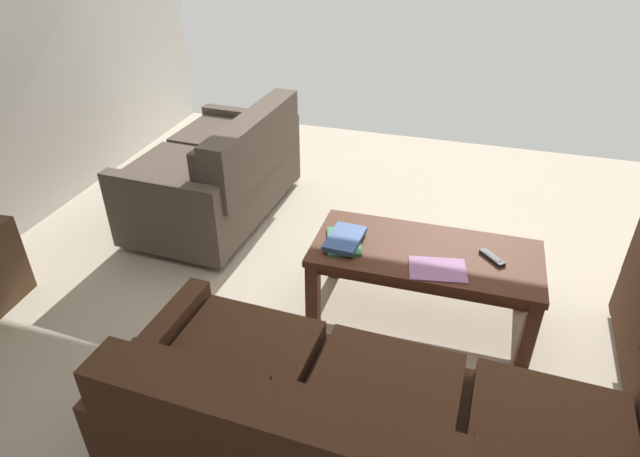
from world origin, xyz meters
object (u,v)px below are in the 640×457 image
Objects in this scene: loveseat_near at (220,172)px; sofa_main at (371,450)px; tv_remote at (492,258)px; coffee_table at (425,261)px; book_stack at (345,240)px; loose_magazine at (438,269)px.

sofa_main is at bearing 128.18° from loveseat_near.
sofa_main is 1.30m from tv_remote.
tv_remote is (-0.34, -0.02, 0.08)m from coffee_table.
book_stack reaches higher than coffee_table.
sofa_main is 6.54× the size of book_stack.
tv_remote is at bearing 159.50° from loveseat_near.
loveseat_near is 1.39m from book_stack.
loose_magazine is (0.26, 0.18, -0.01)m from tv_remote.
coffee_table is 0.45m from book_stack.
sofa_main is 1.07m from loose_magazine.
coffee_table is 0.19m from loose_magazine.
coffee_table is 4.23× the size of loose_magazine.
book_stack is 2.11× the size of tv_remote.
sofa_main is at bearing 88.02° from coffee_table.
loveseat_near is at bearing 51.34° from loose_magazine.
loveseat_near is 4.96× the size of loose_magazine.
book_stack is at bearing 5.41° from tv_remote.
sofa_main is 1.23m from book_stack.
loose_magazine is at bearing 168.61° from book_stack.
sofa_main is 1.43× the size of loveseat_near.
coffee_table is 0.35m from tv_remote.
book_stack is at bearing -71.01° from sofa_main.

